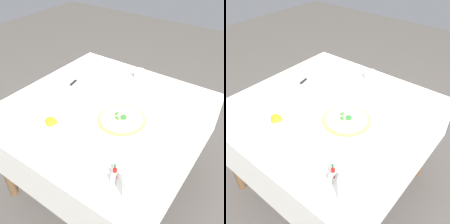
% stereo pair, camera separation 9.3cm
% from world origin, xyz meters
% --- Properties ---
extents(ground_plane, '(8.00, 8.00, 0.00)m').
position_xyz_m(ground_plane, '(0.00, 0.00, 0.00)').
color(ground_plane, '#4C4742').
extents(dining_table, '(1.18, 1.18, 0.72)m').
position_xyz_m(dining_table, '(0.00, 0.00, 0.60)').
color(dining_table, white).
rests_on(dining_table, ground_plane).
extents(pizza_plate, '(0.31, 0.31, 0.02)m').
position_xyz_m(pizza_plate, '(-0.06, -0.18, 0.73)').
color(pizza_plate, white).
rests_on(pizza_plate, dining_table).
extents(pizza, '(0.28, 0.28, 0.02)m').
position_xyz_m(pizza, '(-0.06, -0.18, 0.75)').
color(pizza, tan).
rests_on(pizza, pizza_plate).
extents(coffee_cup_back_corner, '(0.13, 0.13, 0.07)m').
position_xyz_m(coffee_cup_back_corner, '(0.44, 0.00, 0.76)').
color(coffee_cup_back_corner, white).
rests_on(coffee_cup_back_corner, dining_table).
extents(coffee_cup_near_right, '(0.13, 0.13, 0.07)m').
position_xyz_m(coffee_cup_near_right, '(-0.27, 0.40, 0.75)').
color(coffee_cup_near_right, white).
rests_on(coffee_cup_near_right, dining_table).
extents(water_glass_right_edge, '(0.07, 0.07, 0.11)m').
position_xyz_m(water_glass_right_edge, '(-0.45, -0.48, 0.77)').
color(water_glass_right_edge, white).
rests_on(water_glass_right_edge, dining_table).
extents(napkin_folded, '(0.23, 0.16, 0.02)m').
position_xyz_m(napkin_folded, '(0.13, 0.34, 0.73)').
color(napkin_folded, white).
rests_on(napkin_folded, dining_table).
extents(dinner_knife, '(0.19, 0.06, 0.01)m').
position_xyz_m(dinner_knife, '(0.13, 0.34, 0.75)').
color(dinner_knife, silver).
rests_on(dinner_knife, napkin_folded).
extents(citrus_bowl, '(0.15, 0.15, 0.07)m').
position_xyz_m(citrus_bowl, '(-0.33, 0.11, 0.75)').
color(citrus_bowl, white).
rests_on(citrus_bowl, dining_table).
extents(hot_sauce_bottle, '(0.02, 0.02, 0.08)m').
position_xyz_m(hot_sauce_bottle, '(-0.40, -0.37, 0.76)').
color(hot_sauce_bottle, '#B7140F').
rests_on(hot_sauce_bottle, dining_table).
extents(salt_shaker, '(0.03, 0.03, 0.06)m').
position_xyz_m(salt_shaker, '(-0.38, -0.36, 0.75)').
color(salt_shaker, white).
rests_on(salt_shaker, dining_table).
extents(pepper_shaker, '(0.03, 0.03, 0.06)m').
position_xyz_m(pepper_shaker, '(-0.43, -0.38, 0.75)').
color(pepper_shaker, white).
rests_on(pepper_shaker, dining_table).
extents(menu_card, '(0.02, 0.09, 0.06)m').
position_xyz_m(menu_card, '(0.15, 0.14, 0.75)').
color(menu_card, white).
rests_on(menu_card, dining_table).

